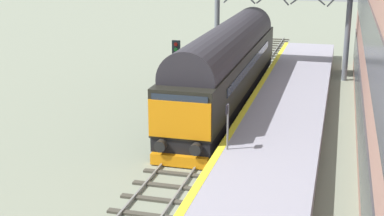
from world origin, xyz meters
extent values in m
plane|color=gray|center=(0.00, 0.00, 0.00)|extent=(140.00, 140.00, 0.00)
cube|color=slate|center=(-0.72, 0.00, 0.07)|extent=(0.07, 60.00, 0.15)
cube|color=slate|center=(0.72, 0.00, 0.07)|extent=(0.07, 60.00, 0.15)
cube|color=#434036|center=(0.00, -8.57, 0.04)|extent=(2.50, 0.26, 0.09)
cube|color=#434036|center=(0.00, -7.35, 0.04)|extent=(2.50, 0.26, 0.09)
cube|color=#434036|center=(0.00, -6.12, 0.04)|extent=(2.50, 0.26, 0.09)
cube|color=#434036|center=(0.00, -4.90, 0.04)|extent=(2.50, 0.26, 0.09)
cube|color=#434036|center=(0.00, -3.67, 0.04)|extent=(2.50, 0.26, 0.09)
cube|color=#434036|center=(0.00, -2.45, 0.04)|extent=(2.50, 0.26, 0.09)
cube|color=#434036|center=(0.00, -1.22, 0.04)|extent=(2.50, 0.26, 0.09)
cube|color=#434036|center=(0.00, 0.00, 0.04)|extent=(2.50, 0.26, 0.09)
cube|color=#434036|center=(0.00, 1.22, 0.04)|extent=(2.50, 0.26, 0.09)
cube|color=#434036|center=(0.00, 2.45, 0.04)|extent=(2.50, 0.26, 0.09)
cube|color=#434036|center=(0.00, 3.67, 0.04)|extent=(2.50, 0.26, 0.09)
cube|color=#434036|center=(0.00, 4.90, 0.04)|extent=(2.50, 0.26, 0.09)
cube|color=#434036|center=(0.00, 6.12, 0.04)|extent=(2.50, 0.26, 0.09)
cube|color=#434036|center=(0.00, 7.35, 0.04)|extent=(2.50, 0.26, 0.09)
cube|color=#434036|center=(0.00, 8.57, 0.04)|extent=(2.50, 0.26, 0.09)
cube|color=#434036|center=(0.00, 9.80, 0.04)|extent=(2.50, 0.26, 0.09)
cube|color=#434036|center=(0.00, 11.02, 0.04)|extent=(2.50, 0.26, 0.09)
cube|color=#434036|center=(0.00, 12.24, 0.04)|extent=(2.50, 0.26, 0.09)
cube|color=#434036|center=(0.00, 13.47, 0.04)|extent=(2.50, 0.26, 0.09)
cube|color=#434036|center=(0.00, 14.69, 0.04)|extent=(2.50, 0.26, 0.09)
cube|color=#434036|center=(0.00, 15.92, 0.04)|extent=(2.50, 0.26, 0.09)
cube|color=#434036|center=(0.00, 17.14, 0.04)|extent=(2.50, 0.26, 0.09)
cube|color=#434036|center=(0.00, 18.37, 0.04)|extent=(2.50, 0.26, 0.09)
cube|color=#434036|center=(0.00, 19.59, 0.04)|extent=(2.50, 0.26, 0.09)
cube|color=#434036|center=(0.00, 20.82, 0.04)|extent=(2.50, 0.26, 0.09)
cube|color=#434036|center=(0.00, 22.04, 0.04)|extent=(2.50, 0.26, 0.09)
cube|color=#434036|center=(0.00, 23.27, 0.04)|extent=(2.50, 0.26, 0.09)
cube|color=#434036|center=(0.00, 24.49, 0.04)|extent=(2.50, 0.26, 0.09)
cube|color=#434036|center=(0.00, 25.71, 0.04)|extent=(2.50, 0.26, 0.09)
cube|color=#434036|center=(0.00, 26.94, 0.04)|extent=(2.50, 0.26, 0.09)
cube|color=#434036|center=(0.00, 28.16, 0.04)|extent=(2.50, 0.26, 0.09)
cube|color=#434036|center=(0.00, 29.39, 0.04)|extent=(2.50, 0.26, 0.09)
cube|color=#9694A2|center=(3.60, 0.00, 0.50)|extent=(4.00, 44.00, 1.00)
cube|color=yellow|center=(1.75, 0.00, 1.00)|extent=(0.30, 44.00, 0.01)
cube|color=#33363C|center=(7.12, -0.40, 1.98)|extent=(0.06, 36.01, 2.01)
cube|color=#33363C|center=(7.12, -0.40, 5.57)|extent=(0.06, 36.01, 2.01)
cube|color=black|center=(0.00, 5.69, 0.82)|extent=(2.56, 19.33, 0.60)
cube|color=black|center=(0.00, 5.69, 2.17)|extent=(2.70, 19.33, 2.10)
cylinder|color=#2B292F|center=(0.00, 5.69, 3.40)|extent=(2.56, 17.78, 2.57)
cube|color=orange|center=(0.00, -4.01, 2.02)|extent=(2.65, 0.08, 1.58)
cube|color=#232D3D|center=(0.00, -3.99, 2.75)|extent=(2.38, 0.04, 0.64)
cube|color=#232D3D|center=(1.37, 5.69, 2.47)|extent=(0.04, 13.53, 0.44)
cylinder|color=black|center=(-0.75, -4.22, 0.92)|extent=(0.48, 0.35, 0.48)
cylinder|color=black|center=(0.75, -4.22, 0.92)|extent=(0.48, 0.35, 0.48)
cube|color=orange|center=(0.00, -4.07, 0.29)|extent=(2.43, 0.36, 0.47)
cylinder|color=black|center=(0.00, -2.17, 0.52)|extent=(1.64, 1.04, 1.04)
cylinder|color=black|center=(0.00, -1.07, 0.52)|extent=(1.64, 1.04, 1.04)
cylinder|color=black|center=(0.00, 0.03, 0.52)|extent=(1.64, 1.04, 1.04)
cylinder|color=black|center=(0.00, 11.36, 0.52)|extent=(1.64, 1.04, 1.04)
cylinder|color=black|center=(0.00, 12.46, 0.52)|extent=(1.64, 1.04, 1.04)
cylinder|color=black|center=(0.00, 13.56, 0.52)|extent=(1.64, 1.04, 1.04)
cylinder|color=gray|center=(-2.29, 3.30, 2.01)|extent=(0.14, 0.14, 4.03)
cube|color=black|center=(-2.29, 3.24, 3.53)|extent=(0.44, 0.10, 0.99)
cylinder|color=#500807|center=(-2.29, 3.18, 3.83)|extent=(0.20, 0.06, 0.20)
cylinder|color=#0A3E13|center=(-2.29, 3.18, 3.55)|extent=(0.20, 0.06, 0.20)
cylinder|color=yellow|center=(-2.29, 3.18, 3.27)|extent=(0.20, 0.06, 0.20)
cylinder|color=slate|center=(2.03, -4.12, 1.94)|extent=(0.08, 0.08, 1.85)
cube|color=black|center=(2.00, -4.12, 2.68)|extent=(0.05, 0.44, 0.36)
cube|color=white|center=(1.97, -4.12, 2.68)|extent=(0.01, 0.20, 0.24)
cylinder|color=slate|center=(-2.40, 13.63, 3.03)|extent=(0.36, 0.36, 6.06)
cylinder|color=slate|center=(6.50, 13.63, 3.03)|extent=(0.36, 0.36, 6.06)
camera|label=1|loc=(6.10, -24.66, 8.87)|focal=52.04mm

